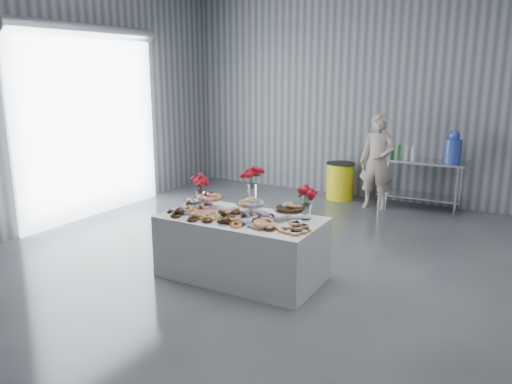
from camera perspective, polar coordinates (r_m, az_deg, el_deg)
ground at (r=6.06m, az=1.36°, el=-9.98°), size 9.00×9.00×0.00m
room_walls at (r=5.74m, az=-0.63°, el=15.77°), size 8.04×9.04×4.02m
display_table at (r=6.01m, az=-1.67°, el=-6.33°), size 1.92×1.03×0.75m
prep_table at (r=9.33m, az=18.29°, el=1.81°), size 1.50×0.60×0.90m
donut_mounds at (r=5.84m, az=-1.95°, el=-2.60°), size 1.82×0.83×0.09m
cake_stand_left at (r=6.26m, az=-5.34°, el=-0.62°), size 0.36×0.36×0.17m
cake_stand_mid at (r=5.95m, az=-0.55°, el=-1.31°), size 0.36×0.36×0.17m
cake_stand_right at (r=5.73m, az=3.81°, el=-1.94°), size 0.36×0.36×0.17m
danish_pile at (r=5.41m, az=4.36°, el=-3.83°), size 0.48×0.48×0.11m
bouquet_left at (r=6.41m, az=-6.35°, el=1.14°), size 0.26×0.26×0.42m
bouquet_right at (r=5.77m, az=5.81°, el=-0.28°), size 0.26×0.26×0.42m
bouquet_center at (r=6.11m, az=-0.45°, el=1.40°), size 0.26×0.26×0.57m
water_jug at (r=9.16m, az=21.60°, el=4.70°), size 0.28×0.28×0.55m
drink_bottles at (r=9.23m, az=16.41°, el=4.45°), size 0.54×0.08×0.27m
person at (r=9.17m, az=13.69°, el=3.37°), size 0.63×0.43×1.70m
trash_barrel at (r=9.78m, az=9.56°, el=1.27°), size 0.55×0.55×0.71m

